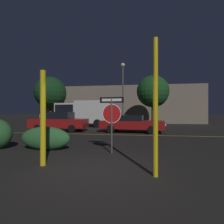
{
  "coord_description": "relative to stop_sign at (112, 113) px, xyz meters",
  "views": [
    {
      "loc": [
        1.17,
        -4.67,
        1.58
      ],
      "look_at": [
        -0.22,
        4.58,
        1.59
      ],
      "focal_mm": 28.0,
      "sensor_mm": 36.0,
      "label": 1
    }
  ],
  "objects": [
    {
      "name": "street_lamp",
      "position": [
        -0.6,
        11.85,
        2.76
      ],
      "size": [
        0.43,
        0.43,
        6.78
      ],
      "color": "#4C4C51",
      "rests_on": "ground_plane"
    },
    {
      "name": "road_center_stripe",
      "position": [
        -0.17,
        5.5,
        -1.53
      ],
      "size": [
        36.82,
        0.12,
        0.01
      ],
      "primitive_type": "cube",
      "color": "gold",
      "rests_on": "ground_plane"
    },
    {
      "name": "yellow_pole_left",
      "position": [
        -1.8,
        -1.76,
        -0.12
      ],
      "size": [
        0.16,
        0.16,
        2.82
      ],
      "primitive_type": "cylinder",
      "color": "yellow",
      "rests_on": "ground_plane"
    },
    {
      "name": "hedge_bush_1",
      "position": [
        -2.85,
        0.25,
        -1.05
      ],
      "size": [
        2.14,
        0.71,
        0.97
      ],
      "primitive_type": "ellipsoid",
      "color": "#2D6633",
      "rests_on": "ground_plane"
    },
    {
      "name": "tree_0",
      "position": [
        2.63,
        13.32,
        2.34
      ],
      "size": [
        3.57,
        3.57,
        5.67
      ],
      "color": "#422D1E",
      "rests_on": "ground_plane"
    },
    {
      "name": "passing_car_1",
      "position": [
        -5.47,
        7.15,
        -0.75
      ],
      "size": [
        4.7,
        2.06,
        1.59
      ],
      "rotation": [
        0.0,
        0.0,
        1.59
      ],
      "color": "maroon",
      "rests_on": "ground_plane"
    },
    {
      "name": "yellow_pole_right",
      "position": [
        1.42,
        -2.17,
        0.17
      ],
      "size": [
        0.12,
        0.12,
        3.41
      ],
      "primitive_type": "cylinder",
      "color": "yellow",
      "rests_on": "ground_plane"
    },
    {
      "name": "ground_plane",
      "position": [
        -0.17,
        -1.9,
        -1.53
      ],
      "size": [
        260.0,
        260.0,
        0.0
      ],
      "primitive_type": "plane",
      "color": "black"
    },
    {
      "name": "delivery_truck",
      "position": [
        -5.02,
        12.18,
        0.05
      ],
      "size": [
        6.36,
        2.83,
        2.81
      ],
      "rotation": [
        0.0,
        0.0,
        1.5
      ],
      "color": "silver",
      "rests_on": "ground_plane"
    },
    {
      "name": "stop_sign",
      "position": [
        0.0,
        0.0,
        0.0
      ],
      "size": [
        0.93,
        0.09,
        2.15
      ],
      "rotation": [
        0.0,
        0.0,
        -0.07
      ],
      "color": "#4C4C51",
      "rests_on": "ground_plane"
    },
    {
      "name": "passing_car_2",
      "position": [
        0.51,
        7.22,
        -0.84
      ],
      "size": [
        5.09,
        2.39,
        1.34
      ],
      "rotation": [
        0.0,
        0.0,
        -1.67
      ],
      "color": "maroon",
      "rests_on": "ground_plane"
    },
    {
      "name": "building_backdrop",
      "position": [
        -1.83,
        19.6,
        1.14
      ],
      "size": [
        23.77,
        3.64,
        5.35
      ],
      "primitive_type": "cube",
      "color": "#7A6B5B",
      "rests_on": "ground_plane"
    },
    {
      "name": "tree_1",
      "position": [
        -11.51,
        16.99,
        2.86
      ],
      "size": [
        4.51,
        4.51,
        6.66
      ],
      "color": "#422D1E",
      "rests_on": "ground_plane"
    }
  ]
}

